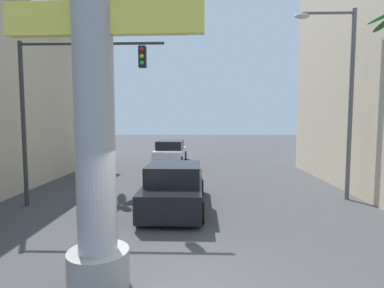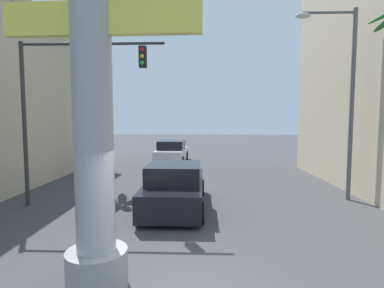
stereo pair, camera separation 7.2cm
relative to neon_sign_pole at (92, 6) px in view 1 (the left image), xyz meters
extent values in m
plane|color=#424244|center=(1.56, 9.61, -4.94)|extent=(89.81, 89.81, 0.00)
cylinder|color=#9E9EA3|center=(-0.01, 0.00, -1.11)|extent=(0.68, 0.68, 7.65)
cylinder|color=gray|center=(-0.01, 0.00, -4.59)|extent=(1.09, 1.09, 0.70)
cube|color=#F2E04C|center=(0.19, 0.00, -0.19)|extent=(3.39, 0.26, 0.56)
cylinder|color=#59595E|center=(7.42, 6.25, -1.40)|extent=(0.16, 0.16, 7.07)
cylinder|color=#59595E|center=(6.48, 6.25, 1.98)|extent=(1.89, 0.10, 0.10)
ellipsoid|color=beige|center=(5.54, 6.25, 1.88)|extent=(0.56, 0.28, 0.20)
cylinder|color=#333333|center=(-4.29, 5.03, -2.09)|extent=(0.14, 0.14, 5.69)
cylinder|color=#333333|center=(-1.84, 5.03, 0.65)|extent=(4.90, 0.10, 0.10)
cube|color=black|center=(-0.13, 5.03, 0.20)|extent=(0.24, 0.24, 0.70)
sphere|color=red|center=(-0.13, 4.90, 0.42)|extent=(0.14, 0.14, 0.14)
sphere|color=yellow|center=(-0.13, 4.90, 0.20)|extent=(0.14, 0.14, 0.14)
sphere|color=green|center=(-0.13, 4.90, -0.02)|extent=(0.14, 0.14, 0.14)
cylinder|color=black|center=(0.05, 6.72, -4.62)|extent=(0.22, 0.64, 0.64)
cylinder|color=black|center=(1.84, 6.72, -4.62)|extent=(0.22, 0.64, 0.64)
cylinder|color=black|center=(0.04, 3.42, -4.62)|extent=(0.22, 0.64, 0.64)
cylinder|color=black|center=(1.83, 3.41, -4.62)|extent=(0.22, 0.64, 0.64)
cube|color=black|center=(0.94, 5.07, -4.38)|extent=(1.89, 4.73, 0.80)
cube|color=black|center=(0.94, 4.71, -3.68)|extent=(1.73, 1.99, 0.60)
cylinder|color=black|center=(-1.15, 17.46, -4.62)|extent=(0.24, 0.65, 0.64)
cylinder|color=black|center=(0.64, 17.39, -4.62)|extent=(0.24, 0.65, 0.64)
cylinder|color=black|center=(-1.26, 14.39, -4.62)|extent=(0.24, 0.65, 0.64)
cylinder|color=black|center=(0.54, 14.33, -4.62)|extent=(0.24, 0.65, 0.64)
cube|color=silver|center=(-0.31, 15.89, -4.38)|extent=(2.05, 4.44, 0.80)
cube|color=black|center=(-0.31, 15.89, -3.68)|extent=(1.83, 2.47, 0.60)
cylinder|color=brown|center=(-4.13, 10.51, -0.81)|extent=(0.43, 0.67, 8.26)
ellipsoid|color=#245D2D|center=(-3.27, 10.62, 3.16)|extent=(1.34, 0.45, 0.60)
ellipsoid|color=#25602D|center=(-3.52, 11.10, 3.18)|extent=(1.13, 1.27, 0.53)
ellipsoid|color=#22702D|center=(-4.07, 11.25, 3.10)|extent=(0.57, 1.30, 0.77)
ellipsoid|color=#245E2D|center=(-4.59, 10.83, 3.18)|extent=(1.38, 0.83, 0.55)
ellipsoid|color=#2D672D|center=(-4.55, 10.24, 3.09)|extent=(1.26, 0.92, 0.79)
ellipsoid|color=#32672D|center=(-3.97, 9.89, 3.19)|extent=(0.40, 1.36, 0.50)
ellipsoid|color=#21692D|center=(-3.60, 9.98, 3.13)|extent=(0.97, 1.30, 0.68)
camera|label=1|loc=(1.82, -5.14, -1.89)|focal=28.00mm
camera|label=2|loc=(1.90, -5.14, -1.89)|focal=28.00mm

